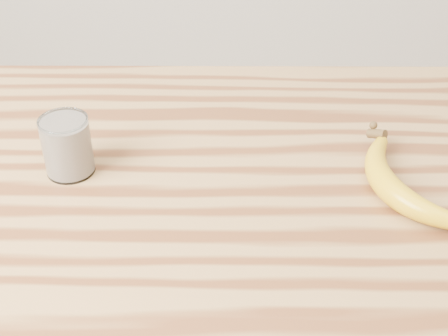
{
  "coord_description": "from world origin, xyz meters",
  "views": [
    {
      "loc": [
        -0.1,
        -0.73,
        1.46
      ],
      "look_at": [
        -0.1,
        0.01,
        0.93
      ],
      "focal_mm": 50.0,
      "sensor_mm": 36.0,
      "label": 1
    }
  ],
  "objects": [
    {
      "name": "smoothie_glass",
      "position": [
        -0.34,
        0.04,
        0.95
      ],
      "size": [
        0.07,
        0.07,
        0.09
      ],
      "color": "white",
      "rests_on": "table"
    },
    {
      "name": "banana",
      "position": [
        0.13,
        -0.02,
        0.92
      ],
      "size": [
        0.22,
        0.34,
        0.04
      ],
      "primitive_type": null,
      "rotation": [
        0.0,
        0.0,
        0.36
      ],
      "color": "gold",
      "rests_on": "table"
    },
    {
      "name": "table",
      "position": [
        0.0,
        0.0,
        0.77
      ],
      "size": [
        1.2,
        0.8,
        0.9
      ],
      "color": "olive",
      "rests_on": "ground"
    }
  ]
}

